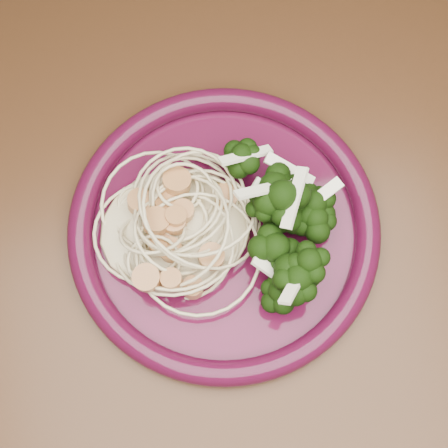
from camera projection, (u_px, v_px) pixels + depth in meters
dining_table at (221, 236)px, 0.72m from camera, size 1.20×0.80×0.75m
dinner_plate at (224, 227)px, 0.61m from camera, size 0.35×0.35×0.03m
spaghetti_pile at (174, 225)px, 0.59m from camera, size 0.17×0.15×0.03m
scallop_cluster at (171, 212)px, 0.56m from camera, size 0.15×0.15×0.04m
broccoli_pile at (286, 216)px, 0.58m from camera, size 0.12×0.18×0.06m
onion_garnish at (289, 203)px, 0.55m from camera, size 0.09×0.11×0.06m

